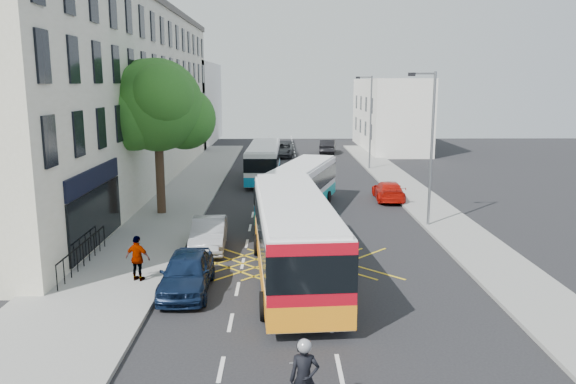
{
  "coord_description": "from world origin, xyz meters",
  "views": [
    {
      "loc": [
        -1.59,
        -16.94,
        7.61
      ],
      "look_at": [
        -1.2,
        10.65,
        2.2
      ],
      "focal_mm": 35.0,
      "sensor_mm": 36.0,
      "label": 1
    }
  ],
  "objects_px": {
    "street_tree": "(157,106)",
    "red_hatchback": "(388,191)",
    "pedestrian_far": "(138,258)",
    "bus_near": "(293,236)",
    "bus_mid": "(300,187)",
    "motorbike": "(304,384)",
    "lamp_near": "(430,141)",
    "parked_car_silver": "(209,234)",
    "distant_car_dark": "(328,146)",
    "parked_car_blue": "(187,272)",
    "bus_far": "(264,161)",
    "lamp_far": "(370,117)",
    "distant_car_grey": "(282,150)"
  },
  "relations": [
    {
      "from": "lamp_far",
      "to": "parked_car_silver",
      "type": "distance_m",
      "value": 26.54
    },
    {
      "from": "bus_far",
      "to": "lamp_near",
      "type": "bearing_deg",
      "value": -57.18
    },
    {
      "from": "pedestrian_far",
      "to": "bus_near",
      "type": "bearing_deg",
      "value": -156.05
    },
    {
      "from": "bus_far",
      "to": "motorbike",
      "type": "height_order",
      "value": "bus_far"
    },
    {
      "from": "red_hatchback",
      "to": "parked_car_blue",
      "type": "bearing_deg",
      "value": 59.17
    },
    {
      "from": "lamp_far",
      "to": "bus_far",
      "type": "bearing_deg",
      "value": -150.26
    },
    {
      "from": "bus_near",
      "to": "parked_car_silver",
      "type": "xyz_separation_m",
      "value": [
        -3.81,
        4.05,
        -1.0
      ]
    },
    {
      "from": "bus_far",
      "to": "distant_car_grey",
      "type": "bearing_deg",
      "value": 85.54
    },
    {
      "from": "bus_mid",
      "to": "parked_car_silver",
      "type": "bearing_deg",
      "value": -104.47
    },
    {
      "from": "bus_far",
      "to": "lamp_far",
      "type": "bearing_deg",
      "value": 31.08
    },
    {
      "from": "bus_mid",
      "to": "bus_far",
      "type": "xyz_separation_m",
      "value": [
        -2.47,
        11.13,
        0.0
      ]
    },
    {
      "from": "parked_car_silver",
      "to": "distant_car_grey",
      "type": "height_order",
      "value": "parked_car_silver"
    },
    {
      "from": "parked_car_silver",
      "to": "distant_car_dark",
      "type": "height_order",
      "value": "distant_car_dark"
    },
    {
      "from": "lamp_far",
      "to": "bus_far",
      "type": "relative_size",
      "value": 0.79
    },
    {
      "from": "motorbike",
      "to": "bus_far",
      "type": "bearing_deg",
      "value": 93.32
    },
    {
      "from": "parked_car_blue",
      "to": "lamp_near",
      "type": "bearing_deg",
      "value": 38.67
    },
    {
      "from": "street_tree",
      "to": "red_hatchback",
      "type": "relative_size",
      "value": 2.03
    },
    {
      "from": "lamp_far",
      "to": "red_hatchback",
      "type": "xyz_separation_m",
      "value": [
        -0.7,
        -13.0,
        -3.99
      ]
    },
    {
      "from": "bus_near",
      "to": "pedestrian_far",
      "type": "relative_size",
      "value": 6.7
    },
    {
      "from": "distant_car_dark",
      "to": "parked_car_blue",
      "type": "bearing_deg",
      "value": 85.15
    },
    {
      "from": "parked_car_blue",
      "to": "distant_car_dark",
      "type": "xyz_separation_m",
      "value": [
        8.63,
        41.23,
        0.0
      ]
    },
    {
      "from": "motorbike",
      "to": "distant_car_grey",
      "type": "bearing_deg",
      "value": 90.57
    },
    {
      "from": "lamp_near",
      "to": "bus_far",
      "type": "bearing_deg",
      "value": 121.48
    },
    {
      "from": "motorbike",
      "to": "lamp_far",
      "type": "bearing_deg",
      "value": 79.13
    },
    {
      "from": "lamp_far",
      "to": "bus_mid",
      "type": "relative_size",
      "value": 0.78
    },
    {
      "from": "lamp_far",
      "to": "distant_car_dark",
      "type": "xyz_separation_m",
      "value": [
        -2.6,
        11.98,
        -3.87
      ]
    },
    {
      "from": "bus_near",
      "to": "distant_car_dark",
      "type": "bearing_deg",
      "value": 79.16
    },
    {
      "from": "motorbike",
      "to": "parked_car_silver",
      "type": "bearing_deg",
      "value": 105.8
    },
    {
      "from": "bus_far",
      "to": "pedestrian_far",
      "type": "distance_m",
      "value": 23.61
    },
    {
      "from": "lamp_far",
      "to": "distant_car_dark",
      "type": "distance_m",
      "value": 12.85
    },
    {
      "from": "bus_far",
      "to": "parked_car_silver",
      "type": "bearing_deg",
      "value": -94.86
    },
    {
      "from": "lamp_near",
      "to": "red_hatchback",
      "type": "relative_size",
      "value": 1.84
    },
    {
      "from": "distant_car_grey",
      "to": "red_hatchback",
      "type": "bearing_deg",
      "value": -68.47
    },
    {
      "from": "bus_near",
      "to": "bus_mid",
      "type": "bearing_deg",
      "value": 82.5
    },
    {
      "from": "parked_car_blue",
      "to": "distant_car_grey",
      "type": "height_order",
      "value": "parked_car_blue"
    },
    {
      "from": "distant_car_grey",
      "to": "distant_car_dark",
      "type": "relative_size",
      "value": 1.12
    },
    {
      "from": "lamp_far",
      "to": "parked_car_silver",
      "type": "height_order",
      "value": "lamp_far"
    },
    {
      "from": "bus_near",
      "to": "lamp_near",
      "type": "bearing_deg",
      "value": 42.97
    },
    {
      "from": "parked_car_silver",
      "to": "distant_car_grey",
      "type": "xyz_separation_m",
      "value": [
        3.46,
        32.75,
        -0.01
      ]
    },
    {
      "from": "bus_far",
      "to": "pedestrian_far",
      "type": "xyz_separation_m",
      "value": [
        -4.14,
        -23.24,
        -0.46
      ]
    },
    {
      "from": "street_tree",
      "to": "parked_car_blue",
      "type": "xyz_separation_m",
      "value": [
        3.48,
        -12.22,
        -5.54
      ]
    },
    {
      "from": "street_tree",
      "to": "motorbike",
      "type": "height_order",
      "value": "street_tree"
    },
    {
      "from": "lamp_far",
      "to": "parked_car_blue",
      "type": "height_order",
      "value": "lamp_far"
    },
    {
      "from": "lamp_far",
      "to": "bus_mid",
      "type": "distance_m",
      "value": 17.87
    },
    {
      "from": "bus_mid",
      "to": "parked_car_blue",
      "type": "bearing_deg",
      "value": -93.15
    },
    {
      "from": "pedestrian_far",
      "to": "lamp_near",
      "type": "bearing_deg",
      "value": -129.17
    },
    {
      "from": "lamp_near",
      "to": "distant_car_dark",
      "type": "relative_size",
      "value": 1.76
    },
    {
      "from": "bus_mid",
      "to": "red_hatchback",
      "type": "distance_m",
      "value": 6.83
    },
    {
      "from": "bus_mid",
      "to": "motorbike",
      "type": "height_order",
      "value": "bus_mid"
    },
    {
      "from": "bus_near",
      "to": "bus_mid",
      "type": "xyz_separation_m",
      "value": [
        0.68,
        11.52,
        -0.23
      ]
    }
  ]
}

